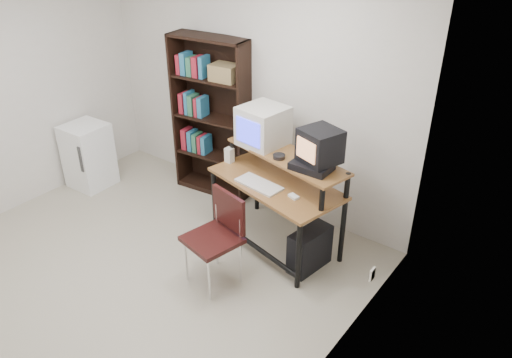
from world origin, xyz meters
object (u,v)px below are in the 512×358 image
Objects in this scene: computer_desk at (278,184)px; bookshelf at (213,116)px; crt_tv at (320,146)px; mini_fridge at (88,155)px; pc_tower at (310,249)px; school_chair at (218,230)px; crt_monitor at (263,126)px.

computer_desk is 0.78× the size of bookshelf.
mini_fridge is at bearing -153.09° from crt_tv.
bookshelf is at bearing 31.35° from mini_fridge.
pc_tower is at bearing -3.40° from computer_desk.
school_chair is (-0.59, -0.64, 0.34)m from pc_tower.
crt_monitor is 1.16m from school_chair.
school_chair is (-0.51, -0.84, -0.66)m from crt_tv.
mini_fridge is (-2.95, -0.44, -0.81)m from crt_tv.
crt_tv is 1.18m from school_chair.
crt_monitor reaches higher than crt_tv.
bookshelf is at bearing 171.49° from computer_desk.
crt_tv reaches higher than pc_tower.
school_chair is 1.75m from bookshelf.
mini_fridge is (-3.03, -0.24, 0.19)m from pc_tower.
crt_monitor reaches higher than school_chair.
crt_monitor is 0.53× the size of school_chair.
pc_tower is (0.80, -0.33, -0.96)m from crt_monitor.
computer_desk is at bearing -22.90° from crt_monitor.
pc_tower is (0.08, -0.20, -0.99)m from crt_tv.
computer_desk reaches higher than school_chair.
crt_monitor is at bearing 166.62° from pc_tower.
crt_monitor is 0.73m from crt_tv.
computer_desk is 1.83× the size of mini_fridge.
mini_fridge is (-2.23, -0.56, -0.77)m from crt_monitor.
bookshelf is (-1.15, 1.26, 0.41)m from school_chair.
mini_fridge is at bearing -159.00° from computer_desk.
school_chair is at bearing -85.15° from computer_desk.
computer_desk reaches higher than pc_tower.
bookshelf reaches higher than crt_tv.
computer_desk is at bearing 6.20° from mini_fridge.
crt_monitor is at bearing -24.36° from bookshelf.
crt_tv is at bearing 120.01° from pc_tower.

